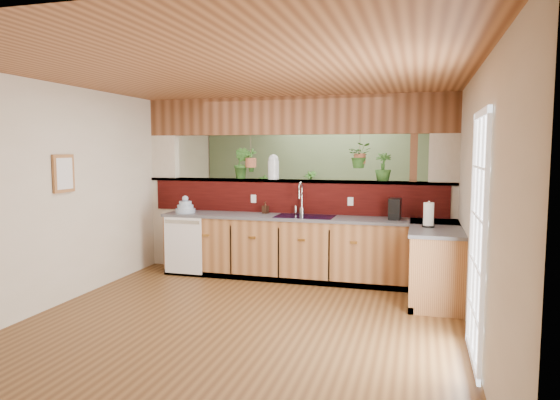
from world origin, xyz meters
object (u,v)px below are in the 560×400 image
(coffee_maker, at_px, (395,210))
(paper_towel, at_px, (429,215))
(faucet, at_px, (301,197))
(shelving_console, at_px, (282,220))
(dish_stack, at_px, (185,207))
(soap_dispenser, at_px, (265,208))
(glass_jar, at_px, (273,167))

(coffee_maker, height_order, paper_towel, paper_towel)
(coffee_maker, distance_m, paper_towel, 0.71)
(faucet, distance_m, shelving_console, 2.38)
(dish_stack, bearing_deg, faucet, 8.02)
(soap_dispenser, distance_m, coffee_maker, 1.86)
(dish_stack, xyz_separation_m, shelving_console, (0.84, 2.36, -0.48))
(soap_dispenser, relative_size, glass_jar, 0.46)
(glass_jar, bearing_deg, shelving_console, 101.44)
(soap_dispenser, bearing_deg, dish_stack, -167.72)
(coffee_maker, xyz_separation_m, glass_jar, (-1.80, 0.35, 0.55))
(coffee_maker, xyz_separation_m, paper_towel, (0.42, -0.57, 0.01))
(soap_dispenser, xyz_separation_m, coffee_maker, (1.86, -0.14, 0.04))
(faucet, height_order, glass_jar, glass_jar)
(glass_jar, distance_m, shelving_console, 2.22)
(soap_dispenser, bearing_deg, shelving_console, 98.67)
(faucet, height_order, soap_dispenser, faucet)
(faucet, bearing_deg, soap_dispenser, 178.53)
(shelving_console, bearing_deg, dish_stack, -117.28)
(soap_dispenser, xyz_separation_m, paper_towel, (2.28, -0.71, 0.06))
(shelving_console, bearing_deg, soap_dispenser, -89.01)
(glass_jar, bearing_deg, paper_towel, -22.48)
(soap_dispenser, xyz_separation_m, glass_jar, (0.06, 0.21, 0.59))
(faucet, relative_size, glass_jar, 1.29)
(faucet, distance_m, coffee_maker, 1.33)
(dish_stack, relative_size, shelving_console, 0.21)
(faucet, bearing_deg, shelving_console, 112.02)
(glass_jar, bearing_deg, dish_stack, -159.43)
(coffee_maker, relative_size, paper_towel, 0.89)
(dish_stack, distance_m, soap_dispenser, 1.19)
(paper_towel, bearing_deg, soap_dispenser, 162.68)
(faucet, height_order, paper_towel, faucet)
(dish_stack, xyz_separation_m, soap_dispenser, (1.16, 0.25, 0.01))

